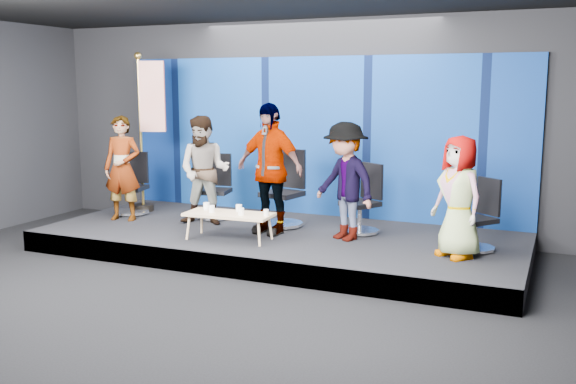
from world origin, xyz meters
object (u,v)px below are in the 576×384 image
at_px(mug_b, 212,209).
at_px(chair_d, 363,210).
at_px(panelist_e, 459,197).
at_px(panelist_d, 345,181).
at_px(chair_c, 284,201).
at_px(mug_e, 266,213).
at_px(mug_d, 241,212).
at_px(flag_stand, 148,128).
at_px(coffee_table, 229,215).
at_px(panelist_c, 269,169).
at_px(chair_a, 133,194).
at_px(mug_a, 206,206).
at_px(panelist_a, 122,168).
at_px(mug_c, 239,208).
at_px(panelist_b, 205,171).
at_px(chair_e, 478,227).

bearing_deg(mug_b, chair_d, 33.13).
bearing_deg(panelist_e, panelist_d, -153.48).
distance_m(chair_d, panelist_d, 0.70).
height_order(chair_d, mug_b, chair_d).
distance_m(chair_c, mug_e, 1.09).
xyz_separation_m(chair_c, chair_d, (1.24, 0.02, -0.05)).
distance_m(mug_d, flag_stand, 2.97).
bearing_deg(coffee_table, panelist_c, 60.98).
relative_size(chair_a, flag_stand, 0.38).
distance_m(panelist_e, mug_d, 2.90).
bearing_deg(panelist_e, chair_c, -158.11).
bearing_deg(mug_e, coffee_table, -175.37).
bearing_deg(chair_d, mug_e, -104.27).
height_order(mug_a, mug_b, mug_a).
relative_size(panelist_d, coffee_table, 1.31).
relative_size(mug_a, flag_stand, 0.04).
distance_m(panelist_a, panelist_d, 3.67).
bearing_deg(mug_c, panelist_b, 146.81).
relative_size(panelist_d, mug_d, 16.61).
bearing_deg(panelist_c, panelist_b, -174.78).
bearing_deg(mug_b, panelist_c, 48.69).
xyz_separation_m(chair_a, panelist_c, (2.71, -0.37, 0.61)).
bearing_deg(chair_d, panelist_b, -141.15).
height_order(panelist_a, panelist_d, panelist_a).
bearing_deg(mug_b, chair_c, 63.13).
bearing_deg(mug_d, chair_d, 41.25).
relative_size(panelist_c, mug_d, 19.13).
height_order(chair_a, panelist_d, panelist_d).
bearing_deg(mug_d, panelist_e, 7.77).
bearing_deg(panelist_d, mug_c, -130.77).
xyz_separation_m(chair_d, mug_e, (-1.04, -1.10, 0.09)).
relative_size(panelist_e, mug_d, 15.47).
bearing_deg(flag_stand, chair_d, -22.64).
relative_size(chair_a, coffee_table, 0.82).
relative_size(chair_c, coffee_table, 0.93).
height_order(panelist_d, panelist_e, panelist_d).
bearing_deg(mug_b, panelist_a, 163.91).
relative_size(chair_c, panelist_d, 0.71).
xyz_separation_m(mug_b, mug_d, (0.47, -0.00, -0.00)).
bearing_deg(mug_d, coffee_table, 165.35).
height_order(panelist_a, mug_e, panelist_a).
bearing_deg(mug_e, panelist_c, 110.85).
xyz_separation_m(chair_c, panelist_d, (1.13, -0.46, 0.44)).
xyz_separation_m(chair_d, chair_e, (1.68, -0.36, -0.02)).
xyz_separation_m(chair_e, mug_e, (-2.72, -0.74, 0.11)).
bearing_deg(panelist_c, mug_c, -107.62).
xyz_separation_m(chair_e, coffee_table, (-3.27, -0.79, 0.04)).
xyz_separation_m(panelist_b, mug_e, (1.37, -0.69, -0.42)).
distance_m(panelist_d, chair_e, 1.87).
relative_size(chair_e, coffee_table, 0.75).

